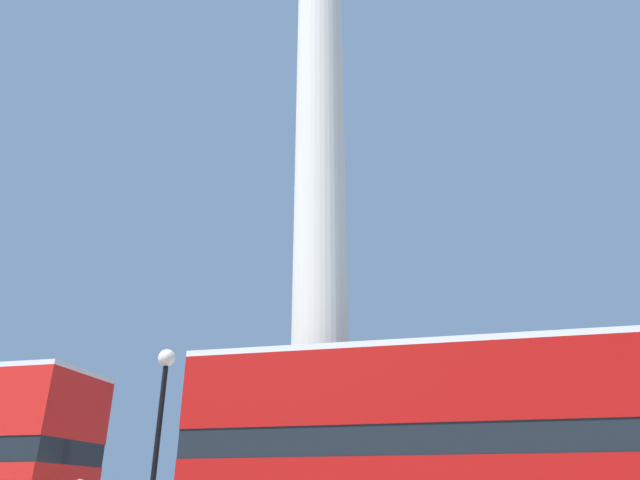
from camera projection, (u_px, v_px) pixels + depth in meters
monument_column at (320, 272)px, 17.37m from camera, size 6.31×6.31×25.92m
bus_a at (478, 448)px, 10.98m from camera, size 11.40×2.88×4.28m
street_lamp at (159, 428)px, 14.85m from camera, size 0.47×0.47×5.24m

